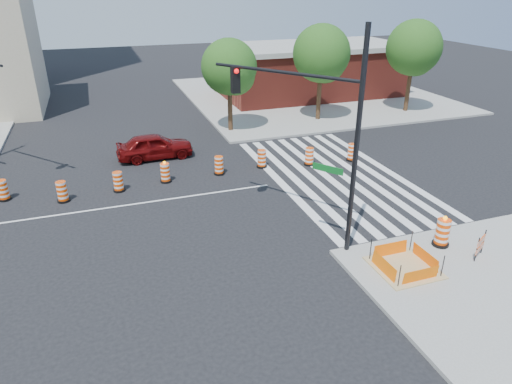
% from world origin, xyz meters
% --- Properties ---
extents(ground, '(120.00, 120.00, 0.00)m').
position_xyz_m(ground, '(0.00, 0.00, 0.00)').
color(ground, black).
rests_on(ground, ground).
extents(sidewalk_ne, '(22.00, 22.00, 0.15)m').
position_xyz_m(sidewalk_ne, '(18.00, 18.00, 0.07)').
color(sidewalk_ne, gray).
rests_on(sidewalk_ne, ground).
extents(crosswalk_east, '(6.75, 13.50, 0.01)m').
position_xyz_m(crosswalk_east, '(10.95, 0.00, 0.01)').
color(crosswalk_east, silver).
rests_on(crosswalk_east, ground).
extents(lane_centerline, '(14.00, 0.12, 0.01)m').
position_xyz_m(lane_centerline, '(0.00, 0.00, 0.01)').
color(lane_centerline, silver).
rests_on(lane_centerline, ground).
extents(excavation_pit, '(2.20, 2.20, 0.90)m').
position_xyz_m(excavation_pit, '(9.00, -9.00, 0.22)').
color(excavation_pit, tan).
rests_on(excavation_pit, ground).
extents(brick_storefront, '(16.50, 8.50, 4.60)m').
position_xyz_m(brick_storefront, '(18.00, 18.00, 2.32)').
color(brick_storefront, maroon).
rests_on(brick_storefront, ground).
extents(red_coupe, '(4.54, 1.96, 1.52)m').
position_xyz_m(red_coupe, '(2.04, 5.99, 0.76)').
color(red_coupe, '#590707').
rests_on(red_coupe, ground).
extents(signal_pole_se, '(3.83, 5.26, 8.42)m').
position_xyz_m(signal_pole_se, '(6.64, -5.70, 5.16)').
color(signal_pole_se, black).
rests_on(signal_pole_se, ground).
extents(pit_drum, '(0.66, 0.66, 1.30)m').
position_xyz_m(pit_drum, '(11.35, -8.10, 0.69)').
color(pit_drum, black).
rests_on(pit_drum, ground).
extents(barricade, '(0.77, 0.46, 1.02)m').
position_xyz_m(barricade, '(12.12, -9.30, 0.71)').
color(barricade, '#F44705').
rests_on(barricade, ground).
extents(tree_north_c, '(3.76, 3.76, 6.39)m').
position_xyz_m(tree_north_c, '(7.87, 9.66, 4.29)').
color(tree_north_c, '#382314').
rests_on(tree_north_c, ground).
extents(tree_north_d, '(4.16, 4.16, 7.06)m').
position_xyz_m(tree_north_d, '(14.96, 10.17, 4.74)').
color(tree_north_d, '#382314').
rests_on(tree_north_d, ground).
extents(tree_north_e, '(4.23, 4.23, 7.19)m').
position_xyz_m(tree_north_e, '(22.80, 10.03, 4.83)').
color(tree_north_e, '#382314').
rests_on(tree_north_e, ground).
extents(median_drum_2, '(0.60, 0.60, 1.02)m').
position_xyz_m(median_drum_2, '(-5.75, 2.59, 0.48)').
color(median_drum_2, black).
rests_on(median_drum_2, ground).
extents(median_drum_3, '(0.60, 0.60, 1.02)m').
position_xyz_m(median_drum_3, '(-3.03, 1.46, 0.48)').
color(median_drum_3, black).
rests_on(median_drum_3, ground).
extents(median_drum_4, '(0.60, 0.60, 1.02)m').
position_xyz_m(median_drum_4, '(-0.39, 1.81, 0.48)').
color(median_drum_4, black).
rests_on(median_drum_4, ground).
extents(median_drum_5, '(0.60, 0.60, 1.18)m').
position_xyz_m(median_drum_5, '(2.05, 2.20, 0.49)').
color(median_drum_5, black).
rests_on(median_drum_5, ground).
extents(median_drum_6, '(0.60, 0.60, 1.02)m').
position_xyz_m(median_drum_6, '(5.02, 2.30, 0.48)').
color(median_drum_6, black).
rests_on(median_drum_6, ground).
extents(median_drum_7, '(0.60, 0.60, 1.02)m').
position_xyz_m(median_drum_7, '(7.59, 2.50, 0.48)').
color(median_drum_7, black).
rests_on(median_drum_7, ground).
extents(median_drum_8, '(0.60, 0.60, 1.02)m').
position_xyz_m(median_drum_8, '(10.33, 1.95, 0.48)').
color(median_drum_8, black).
rests_on(median_drum_8, ground).
extents(median_drum_9, '(0.60, 0.60, 1.02)m').
position_xyz_m(median_drum_9, '(13.01, 1.75, 0.48)').
color(median_drum_9, black).
rests_on(median_drum_9, ground).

